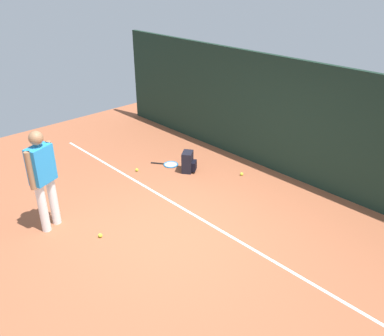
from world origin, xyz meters
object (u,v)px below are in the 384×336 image
object	(u,v)px
tennis_ball_mid_court	(137,170)
tennis_player	(43,175)
tennis_racket	(170,164)
backpack	(188,162)
tennis_ball_by_fence	(100,235)
tennis_ball_near_player	(242,174)

from	to	relation	value
tennis_ball_mid_court	tennis_player	bearing A→B (deg)	-73.52
tennis_racket	backpack	bearing A→B (deg)	-25.09
backpack	tennis_ball_mid_court	size ratio (longest dim) A/B	6.67
tennis_player	tennis_ball_by_fence	distance (m)	1.31
backpack	tennis_ball_by_fence	distance (m)	2.71
tennis_player	tennis_ball_by_fence	world-z (taller)	tennis_player
tennis_ball_by_fence	backpack	bearing A→B (deg)	105.72
tennis_player	tennis_ball_mid_court	size ratio (longest dim) A/B	25.76
tennis_ball_near_player	backpack	bearing A→B (deg)	-143.26
tennis_player	backpack	bearing A→B (deg)	157.27
backpack	tennis_ball_near_player	xyz separation A→B (m)	(0.90, 0.67, -0.18)
backpack	tennis_ball_by_fence	world-z (taller)	backpack
tennis_ball_mid_court	tennis_ball_near_player	bearing A→B (deg)	41.72
tennis_ball_near_player	tennis_ball_by_fence	size ratio (longest dim) A/B	1.00
tennis_ball_near_player	tennis_racket	bearing A→B (deg)	-151.46
tennis_player	tennis_ball_by_fence	xyz separation A→B (m)	(0.82, 0.42, -0.93)
tennis_ball_near_player	tennis_ball_mid_court	distance (m)	2.20
tennis_racket	tennis_ball_by_fence	size ratio (longest dim) A/B	9.12
tennis_player	backpack	world-z (taller)	tennis_player
tennis_player	tennis_ball_near_player	size ratio (longest dim) A/B	25.76
tennis_ball_near_player	tennis_ball_mid_court	xyz separation A→B (m)	(-1.64, -1.47, 0.00)
tennis_racket	backpack	xyz separation A→B (m)	(0.50, 0.09, 0.20)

